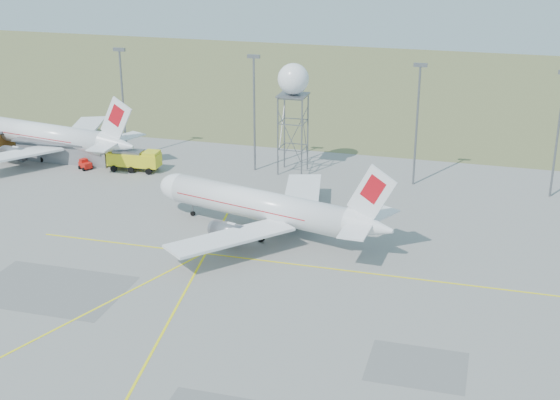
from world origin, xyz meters
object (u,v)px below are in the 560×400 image
(radar_tower, at_px, (293,112))
(baggage_tug, at_px, (85,165))
(airliner_far, at_px, (45,136))
(fire_truck, at_px, (136,161))
(airliner_main, at_px, (263,206))

(radar_tower, relative_size, baggage_tug, 6.89)
(airliner_far, distance_m, fire_truck, 20.12)
(radar_tower, distance_m, fire_truck, 29.24)
(fire_truck, bearing_deg, airliner_main, -36.90)
(fire_truck, bearing_deg, baggage_tug, -170.43)
(airliner_far, distance_m, radar_tower, 47.40)
(fire_truck, bearing_deg, radar_tower, 11.89)
(radar_tower, height_order, fire_truck, radar_tower)
(radar_tower, bearing_deg, baggage_tug, -166.65)
(airliner_far, relative_size, fire_truck, 4.10)
(radar_tower, relative_size, fire_truck, 2.05)
(radar_tower, xyz_separation_m, fire_truck, (-27.00, -6.70, -9.02))
(radar_tower, bearing_deg, fire_truck, -166.07)
(baggage_tug, bearing_deg, fire_truck, 43.15)
(baggage_tug, bearing_deg, radar_tower, 44.89)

